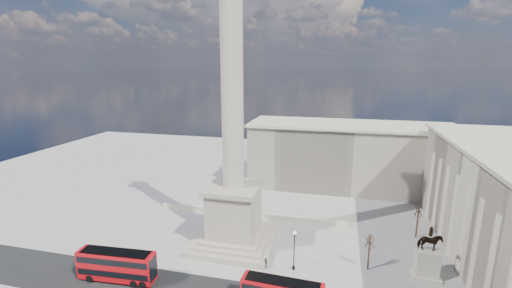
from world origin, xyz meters
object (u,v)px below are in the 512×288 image
at_px(nelsons_column, 234,174).
at_px(pedestrian_crossing, 266,263).
at_px(victorian_lamp, 294,247).
at_px(red_bus_a, 117,265).
at_px(equestrian_statue, 427,260).

height_order(nelsons_column, pedestrian_crossing, nelsons_column).
relative_size(nelsons_column, victorian_lamp, 7.66).
distance_m(nelsons_column, red_bus_a, 22.35).
xyz_separation_m(nelsons_column, pedestrian_crossing, (7.05, -6.11, -12.10)).
bearing_deg(pedestrian_crossing, nelsons_column, 14.97).
xyz_separation_m(equestrian_statue, pedestrian_crossing, (-23.81, -3.32, -2.06)).
bearing_deg(victorian_lamp, nelsons_column, 153.90).
height_order(red_bus_a, victorian_lamp, victorian_lamp).
relative_size(victorian_lamp, pedestrian_crossing, 3.97).
height_order(red_bus_a, equestrian_statue, equestrian_statue).
bearing_deg(pedestrian_crossing, equestrian_statue, -116.18).
xyz_separation_m(red_bus_a, pedestrian_crossing, (20.49, 8.35, -1.62)).
xyz_separation_m(nelsons_column, red_bus_a, (-13.44, -14.46, -10.48)).
distance_m(red_bus_a, victorian_lamp, 26.38).
bearing_deg(victorian_lamp, red_bus_a, -160.28).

